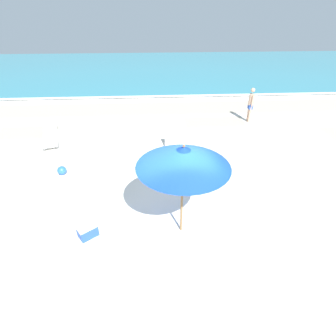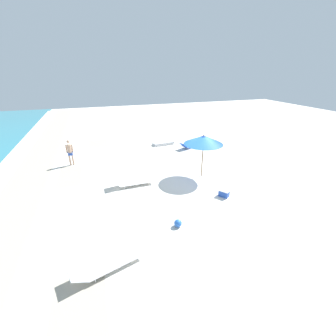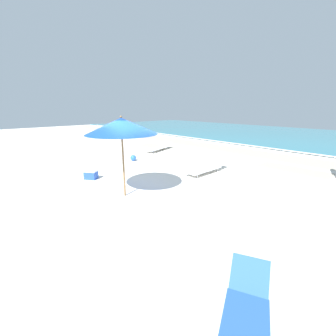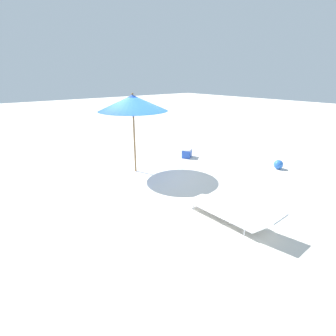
% 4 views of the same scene
% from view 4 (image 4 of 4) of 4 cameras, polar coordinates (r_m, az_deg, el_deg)
% --- Properties ---
extents(ground_plane, '(60.00, 60.00, 0.16)m').
position_cam_4_polar(ground_plane, '(8.89, -2.84, -1.86)').
color(ground_plane, silver).
extents(beach_umbrella, '(2.26, 2.26, 2.64)m').
position_cam_4_polar(beach_umbrella, '(8.70, -7.67, 13.79)').
color(beach_umbrella, olive).
rests_on(beach_umbrella, ground_plane).
extents(sun_lounger_near_water_left, '(0.67, 2.31, 0.56)m').
position_cam_4_polar(sun_lounger_near_water_left, '(6.20, 13.78, -9.53)').
color(sun_lounger_near_water_left, white).
rests_on(sun_lounger_near_water_left, ground_plane).
extents(beach_ball, '(0.33, 0.33, 0.33)m').
position_cam_4_polar(beach_ball, '(10.11, 22.90, 0.71)').
color(beach_ball, blue).
rests_on(beach_ball, ground_plane).
extents(cooler_box, '(0.61, 0.58, 0.37)m').
position_cam_4_polar(cooler_box, '(10.69, 4.13, 3.36)').
color(cooler_box, blue).
rests_on(cooler_box, ground_plane).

